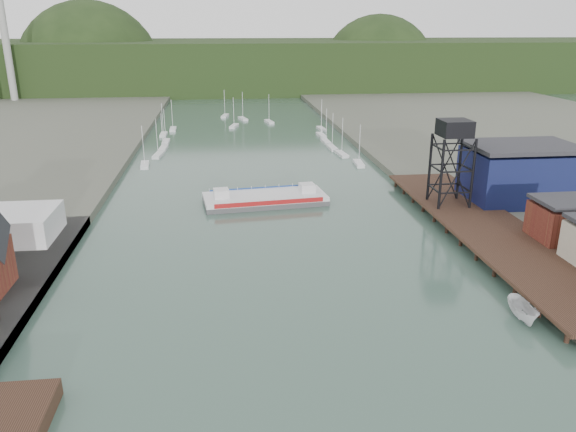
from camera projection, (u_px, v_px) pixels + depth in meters
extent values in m
cube|color=black|center=(488.00, 227.00, 95.51)|extent=(14.00, 70.00, 0.50)
cylinder|color=black|center=(454.00, 235.00, 95.20)|extent=(0.60, 0.60, 2.20)
cylinder|color=black|center=(520.00, 232.00, 96.52)|extent=(0.60, 0.60, 2.20)
cylinder|color=black|center=(441.00, 175.00, 102.17)|extent=(0.50, 0.50, 13.00)
cylinder|color=black|center=(473.00, 174.00, 102.83)|extent=(0.50, 0.50, 13.00)
cylinder|color=black|center=(430.00, 167.00, 107.81)|extent=(0.50, 0.50, 13.00)
cylinder|color=black|center=(460.00, 166.00, 108.47)|extent=(0.50, 0.50, 13.00)
cube|color=black|center=(455.00, 128.00, 102.73)|extent=(5.50, 5.50, 3.00)
cube|color=#0D1A3B|center=(519.00, 176.00, 109.52)|extent=(20.00, 14.00, 10.00)
cube|color=#2D2D33|center=(524.00, 146.00, 107.61)|extent=(20.50, 14.50, 0.80)
cube|color=maroon|center=(564.00, 224.00, 89.05)|extent=(9.00, 8.00, 6.00)
cube|color=silver|center=(145.00, 165.00, 144.21)|extent=(2.67, 7.65, 0.90)
cube|color=silver|center=(158.00, 155.00, 155.18)|extent=(2.81, 7.67, 0.90)
cube|color=silver|center=(163.00, 149.00, 163.58)|extent=(2.35, 7.59, 0.90)
cube|color=silver|center=(166.00, 142.00, 172.89)|extent=(2.01, 7.50, 0.90)
cube|color=silver|center=(164.00, 135.00, 184.19)|extent=(2.00, 7.50, 0.90)
cube|color=silver|center=(173.00, 129.00, 193.69)|extent=(2.16, 7.54, 0.90)
cube|color=silver|center=(359.00, 164.00, 145.74)|extent=(2.53, 7.62, 0.90)
cube|color=silver|center=(342.00, 154.00, 156.29)|extent=(2.76, 7.67, 0.90)
cube|color=silver|center=(332.00, 148.00, 164.43)|extent=(2.22, 7.56, 0.90)
cube|color=silver|center=(326.00, 142.00, 172.87)|extent=(2.18, 7.54, 0.90)
cube|color=silver|center=(321.00, 135.00, 183.34)|extent=(2.46, 7.61, 0.90)
cube|color=silver|center=(321.00, 129.00, 194.48)|extent=(2.48, 7.61, 0.90)
cube|color=silver|center=(234.00, 126.00, 199.64)|extent=(3.78, 7.76, 0.90)
cube|color=silver|center=(269.00, 122.00, 208.62)|extent=(3.31, 7.74, 0.90)
cube|color=silver|center=(243.00, 119.00, 215.10)|extent=(3.76, 7.76, 0.90)
cube|color=silver|center=(225.00, 116.00, 221.86)|extent=(3.40, 7.74, 0.90)
cylinder|color=#9E9F9A|center=(5.00, 36.00, 249.59)|extent=(3.20, 3.20, 60.00)
cube|color=black|center=(233.00, 65.00, 327.79)|extent=(500.00, 120.00, 28.00)
sphere|color=black|center=(92.00, 74.00, 320.23)|extent=(80.00, 80.00, 80.00)
sphere|color=black|center=(377.00, 73.00, 349.09)|extent=(70.00, 70.00, 70.00)
cube|color=#49494C|center=(265.00, 201.00, 114.57)|extent=(25.58, 12.52, 0.99)
cube|color=silver|center=(265.00, 197.00, 114.28)|extent=(25.58, 12.52, 0.79)
cube|color=#AA1314|center=(270.00, 203.00, 109.63)|extent=(21.57, 2.54, 0.89)
cube|color=navy|center=(261.00, 189.00, 118.81)|extent=(21.57, 2.54, 0.89)
cube|color=silver|center=(221.00, 194.00, 112.00)|extent=(3.27, 3.27, 1.97)
cube|color=silver|center=(307.00, 188.00, 115.80)|extent=(3.27, 3.27, 1.97)
imported|color=silver|center=(523.00, 311.00, 68.82)|extent=(2.93, 6.62, 2.49)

